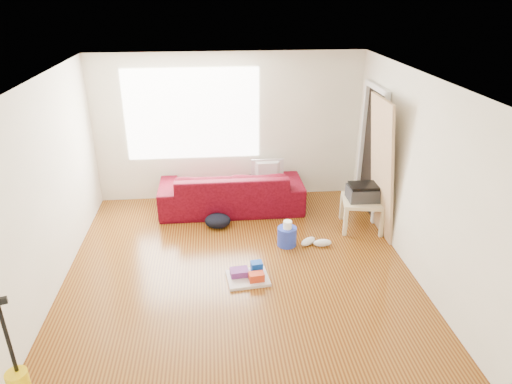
{
  "coord_description": "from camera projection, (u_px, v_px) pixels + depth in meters",
  "views": [
    {
      "loc": [
        -0.27,
        -4.96,
        3.44
      ],
      "look_at": [
        0.27,
        0.6,
        0.91
      ],
      "focal_mm": 32.0,
      "sensor_mm": 36.0,
      "label": 1
    }
  ],
  "objects": [
    {
      "name": "printer",
      "position": [
        364.0,
        192.0,
        6.87
      ],
      "size": [
        0.48,
        0.37,
        0.25
      ],
      "rotation": [
        0.0,
        0.0,
        -0.02
      ],
      "color": "#29282B",
      "rests_on": "side_table"
    },
    {
      "name": "tv_stand",
      "position": [
        268.0,
        189.0,
        7.91
      ],
      "size": [
        0.64,
        0.39,
        0.43
      ],
      "rotation": [
        0.0,
        0.0,
        -0.06
      ],
      "color": "black",
      "rests_on": "ground"
    },
    {
      "name": "sneakers",
      "position": [
        315.0,
        242.0,
        6.59
      ],
      "size": [
        0.47,
        0.25,
        0.11
      ],
      "rotation": [
        0.0,
        0.0,
        0.18
      ],
      "color": "white",
      "rests_on": "ground"
    },
    {
      "name": "sofa",
      "position": [
        232.0,
        209.0,
        7.7
      ],
      "size": [
        2.36,
        0.92,
        0.69
      ],
      "primitive_type": "imported",
      "rotation": [
        0.0,
        0.0,
        3.14
      ],
      "color": "#310007",
      "rests_on": "ground"
    },
    {
      "name": "tv",
      "position": [
        268.0,
        169.0,
        7.76
      ],
      "size": [
        0.56,
        0.07,
        0.32
      ],
      "primitive_type": "imported",
      "rotation": [
        0.0,
        0.0,
        3.14
      ],
      "color": "black",
      "rests_on": "tv_stand"
    },
    {
      "name": "cleaning_tray",
      "position": [
        249.0,
        275.0,
        5.83
      ],
      "size": [
        0.56,
        0.47,
        0.19
      ],
      "rotation": [
        0.0,
        0.0,
        0.1
      ],
      "color": "beige",
      "rests_on": "ground"
    },
    {
      "name": "room",
      "position": [
        243.0,
        182.0,
        5.56
      ],
      "size": [
        4.51,
        5.01,
        2.51
      ],
      "color": "#51240B",
      "rests_on": "ground"
    },
    {
      "name": "backpack",
      "position": [
        218.0,
        227.0,
        7.12
      ],
      "size": [
        0.43,
        0.36,
        0.22
      ],
      "primitive_type": "ellipsoid",
      "rotation": [
        0.0,
        0.0,
        -0.09
      ],
      "color": "black",
      "rests_on": "ground"
    },
    {
      "name": "door_panel",
      "position": [
        374.0,
        231.0,
        6.99
      ],
      "size": [
        0.26,
        0.83,
        2.06
      ],
      "primitive_type": "cube",
      "rotation": [
        0.0,
        -0.1,
        0.0
      ],
      "color": "tan",
      "rests_on": "ground"
    },
    {
      "name": "bucket",
      "position": [
        287.0,
        245.0,
        6.63
      ],
      "size": [
        0.34,
        0.34,
        0.28
      ],
      "primitive_type": "cylinder",
      "rotation": [
        0.0,
        0.0,
        -0.25
      ],
      "color": "#2237B6",
      "rests_on": "ground"
    },
    {
      "name": "toilet_paper",
      "position": [
        287.0,
        233.0,
        6.54
      ],
      "size": [
        0.12,
        0.12,
        0.11
      ],
      "primitive_type": "cylinder",
      "color": "white",
      "rests_on": "bucket"
    },
    {
      "name": "side_table",
      "position": [
        362.0,
        204.0,
        6.95
      ],
      "size": [
        0.68,
        0.68,
        0.48
      ],
      "rotation": [
        0.0,
        0.0,
        -0.17
      ],
      "color": "beige",
      "rests_on": "ground"
    }
  ]
}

